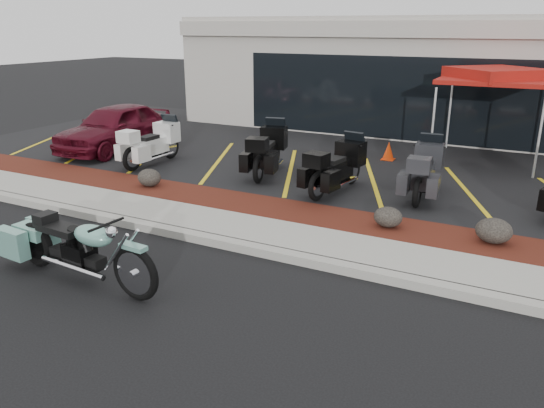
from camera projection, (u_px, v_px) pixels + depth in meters
The scene contains 17 objects.
ground at pixel (263, 282), 8.06m from camera, with size 90.00×90.00×0.00m, color black.
curb at pixel (289, 256), 8.79m from camera, with size 24.00×0.25×0.15m, color gray.
sidewalk at pixel (306, 242), 9.38m from camera, with size 24.00×1.20×0.15m, color gray.
mulch_bed at pixel (331, 220), 10.39m from camera, with size 24.00×1.20×0.16m, color #371A0C.
upper_lot at pixel (400, 161), 14.94m from camera, with size 26.00×9.60×0.15m, color black.
dealership_building at pixel (447, 74), 19.61m from camera, with size 18.00×8.16×4.00m.
boulder_left at pixel (149, 178), 12.27m from camera, with size 0.57×0.47×0.40m, color black.
boulder_mid at pixel (388, 217), 9.79m from camera, with size 0.53×0.44×0.38m, color black.
boulder_right at pixel (494, 231), 9.06m from camera, with size 0.61×0.51×0.43m, color black.
hero_cruiser at pixel (135, 265), 7.36m from camera, with size 3.12×0.79×1.10m, color #659D8F, non-canonical shape.
touring_white at pixel (170, 136), 14.73m from camera, with size 2.15×0.82×1.25m, color white, non-canonical shape.
touring_black_front at pixel (275, 142), 13.88m from camera, with size 2.24×0.86×1.31m, color black, non-canonical shape.
touring_black_mid at pixel (353, 158), 12.33m from camera, with size 2.15×0.82×1.25m, color black, non-canonical shape.
touring_grey at pixel (430, 160), 12.08m from camera, with size 2.18×0.83×1.27m, color #2A2A2E, non-canonical shape.
parked_car at pixel (115, 127), 15.78m from camera, with size 1.62×4.03×1.37m, color #490A17.
traffic_cone at pixel (389, 151), 14.72m from camera, with size 0.32×0.32×0.50m, color #FC3C08.
popup_canopy at pixel (496, 77), 13.90m from camera, with size 3.26×3.26×2.51m.
Camera 1 is at (3.43, -6.39, 3.71)m, focal length 35.00 mm.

